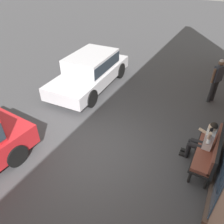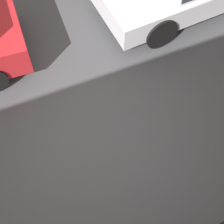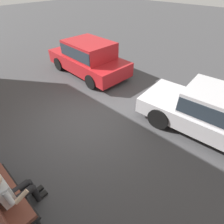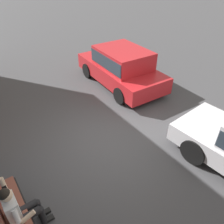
# 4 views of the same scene
# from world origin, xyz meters

# --- Properties ---
(ground_plane) EXTENTS (60.00, 60.00, 0.00)m
(ground_plane) POSITION_xyz_m (0.00, 0.00, 0.00)
(ground_plane) COLOR #424244
(bench) EXTENTS (1.68, 0.55, 0.99)m
(bench) POSITION_xyz_m (-1.01, 2.90, 0.57)
(bench) COLOR black
(bench) RESTS_ON ground_plane
(person_on_phone) EXTENTS (0.73, 0.74, 1.33)m
(person_on_phone) POSITION_xyz_m (-1.17, 2.67, 0.70)
(person_on_phone) COLOR black
(person_on_phone) RESTS_ON ground_plane
(parked_car_near) EXTENTS (4.44, 2.02, 1.40)m
(parked_car_near) POSITION_xyz_m (-3.33, -2.33, 0.77)
(parked_car_near) COLOR silver
(parked_car_near) RESTS_ON ground_plane
(pedestrian_standing) EXTENTS (0.47, 0.37, 1.73)m
(pedestrian_standing) POSITION_xyz_m (-4.51, 2.47, 1.02)
(pedestrian_standing) COLOR #232326
(pedestrian_standing) RESTS_ON ground_plane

